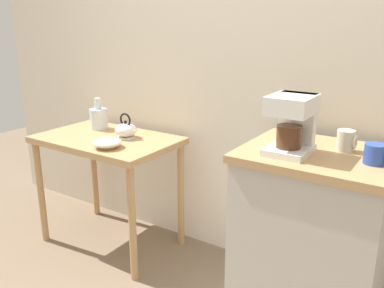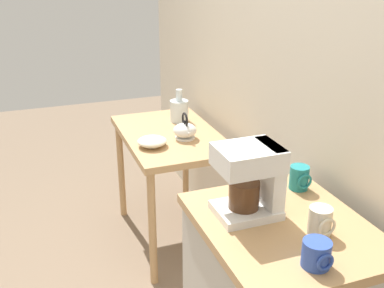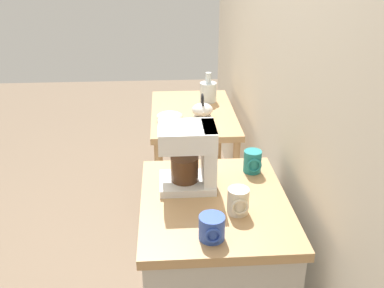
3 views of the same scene
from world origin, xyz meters
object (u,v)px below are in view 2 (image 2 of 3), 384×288
object	(u,v)px
mug_small_cream	(320,221)
mug_blue	(317,254)
bowl_stoneware	(152,141)
glass_carafe_vase	(179,110)
mug_dark_teal	(299,178)
coffee_maker	(253,178)
teakettle	(185,130)

from	to	relation	value
mug_small_cream	mug_blue	distance (m)	0.18
bowl_stoneware	glass_carafe_vase	distance (m)	0.46
bowl_stoneware	mug_dark_teal	distance (m)	1.04
coffee_maker	teakettle	bearing A→B (deg)	172.80
glass_carafe_vase	mug_dark_teal	xyz separation A→B (m)	(1.33, 0.05, 0.12)
mug_dark_teal	mug_blue	bearing A→B (deg)	-26.53
glass_carafe_vase	mug_blue	world-z (taller)	mug_blue
coffee_maker	mug_dark_teal	world-z (taller)	coffee_maker
teakettle	mug_small_cream	size ratio (longest dim) A/B	1.74
teakettle	glass_carafe_vase	bearing A→B (deg)	167.43
bowl_stoneware	mug_small_cream	size ratio (longest dim) A/B	1.74
teakettle	mug_small_cream	bearing A→B (deg)	0.40
bowl_stoneware	mug_dark_teal	xyz separation A→B (m)	(0.97, 0.34, 0.16)
mug_dark_teal	glass_carafe_vase	bearing A→B (deg)	-177.73
mug_small_cream	mug_dark_teal	bearing A→B (deg)	159.73
mug_dark_teal	mug_blue	xyz separation A→B (m)	(0.45, -0.22, -0.01)
bowl_stoneware	mug_blue	world-z (taller)	mug_blue
teakettle	mug_blue	bearing A→B (deg)	-3.98
mug_small_cream	mug_dark_teal	world-z (taller)	mug_small_cream
mug_dark_teal	teakettle	bearing A→B (deg)	-173.20
glass_carafe_vase	mug_small_cream	xyz separation A→B (m)	(1.63, -0.06, 0.12)
mug_small_cream	mug_blue	xyz separation A→B (m)	(0.14, -0.11, -0.01)
bowl_stoneware	glass_carafe_vase	xyz separation A→B (m)	(-0.36, 0.28, 0.05)
bowl_stoneware	coffee_maker	size ratio (longest dim) A/B	0.65
bowl_stoneware	teakettle	world-z (taller)	teakettle
coffee_maker	mug_small_cream	world-z (taller)	coffee_maker
mug_dark_teal	bowl_stoneware	bearing A→B (deg)	-160.84
teakettle	mug_dark_teal	size ratio (longest dim) A/B	1.76
teakettle	mug_dark_teal	xyz separation A→B (m)	(1.02, 0.12, 0.14)
bowl_stoneware	teakettle	xyz separation A→B (m)	(-0.05, 0.21, 0.02)
mug_dark_teal	coffee_maker	bearing A→B (deg)	-68.74
coffee_maker	mug_dark_teal	distance (m)	0.30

